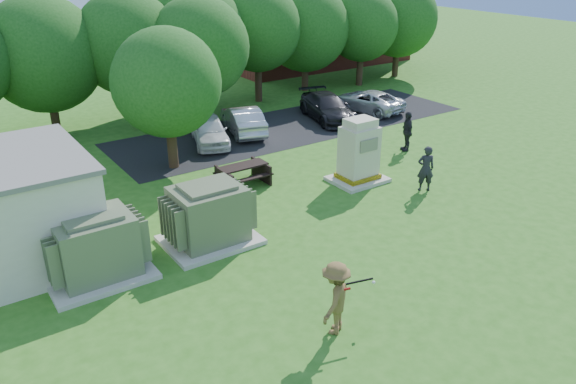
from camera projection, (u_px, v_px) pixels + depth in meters
ground at (364, 277)px, 16.77m from camera, size 120.00×120.00×0.00m
brick_building at (311, 12)px, 44.73m from camera, size 15.00×8.00×8.00m
parking_strip at (295, 125)px, 30.54m from camera, size 20.00×6.00×0.01m
transformer_left at (95, 248)px, 16.41m from camera, size 3.00×2.40×2.07m
transformer_right at (209, 216)px, 18.32m from camera, size 3.00×2.40×2.07m
generator_cabinet at (359, 154)px, 22.98m from camera, size 2.21×1.81×2.69m
picnic_table at (243, 173)px, 22.88m from camera, size 2.02×1.51×0.86m
batter at (335, 298)px, 14.04m from camera, size 1.49×1.32×2.01m
person_by_generator at (426, 169)px, 22.21m from camera, size 0.81×0.74×1.87m
person_walking_right at (407, 131)px, 26.51m from camera, size 0.91×1.20×1.90m
car_white at (210, 130)px, 27.49m from camera, size 2.83×4.28×1.35m
car_silver_a at (243, 120)px, 29.02m from camera, size 2.61×4.54×1.41m
car_dark at (327, 107)px, 31.24m from camera, size 3.10×5.12×1.39m
car_silver_b at (368, 101)px, 32.81m from camera, size 2.69×4.71×1.24m
batting_equipment at (358, 283)px, 14.17m from camera, size 1.21×0.28×0.34m
tree_row at (161, 44)px, 29.89m from camera, size 41.30×13.30×7.30m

